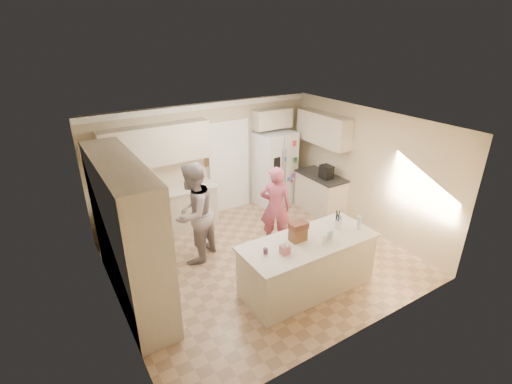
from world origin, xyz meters
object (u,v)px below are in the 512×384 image
coffee_maker (326,172)px  utensil_crock (337,225)px  teen_boy (194,213)px  refrigerator (275,168)px  tissue_box (285,249)px  teen_girl (275,207)px  island_base (307,265)px  dollhouse_body (298,234)px

coffee_maker → utensil_crock: coffee_maker is taller
utensil_crock → teen_boy: bearing=137.3°
refrigerator → tissue_box: (-2.00, -3.18, 0.10)m
refrigerator → teen_girl: refrigerator is taller
island_base → utensil_crock: (0.65, 0.05, 0.56)m
refrigerator → coffee_maker: 1.33m
island_base → tissue_box: bearing=-169.7°
island_base → tissue_box: 0.79m
refrigerator → teen_boy: teen_boy is taller
coffee_maker → tissue_box: size_ratio=2.14×
tissue_box → teen_boy: 2.00m
teen_girl → dollhouse_body: bearing=107.2°
refrigerator → teen_girl: 2.00m
utensil_crock → tissue_box: 1.21m
refrigerator → tissue_box: bearing=-127.7°
island_base → dollhouse_body: (-0.15, 0.10, 0.60)m
utensil_crock → teen_boy: (-1.88, 1.73, -0.04)m
island_base → dollhouse_body: bearing=146.3°
island_base → utensil_crock: size_ratio=14.67×
dollhouse_body → teen_boy: size_ratio=0.14×
refrigerator → utensil_crock: refrigerator is taller
coffee_maker → dollhouse_body: (-2.20, -1.80, -0.03)m
coffee_maker → teen_boy: teen_boy is taller
refrigerator → utensil_crock: 3.14m
tissue_box → teen_girl: teen_girl is taller
coffee_maker → island_base: size_ratio=0.14×
refrigerator → teen_boy: (-2.68, -1.30, 0.06)m
teen_boy → tissue_box: bearing=74.7°
refrigerator → dollhouse_body: size_ratio=6.92×
dollhouse_body → teen_girl: (0.48, 1.32, -0.20)m
refrigerator → island_base: refrigerator is taller
teen_boy → teen_girl: bearing=131.8°
teen_girl → tissue_box: bearing=97.1°
coffee_maker → teen_girl: 1.80m
coffee_maker → teen_boy: bearing=-177.9°
coffee_maker → tissue_box: 3.28m
utensil_crock → tissue_box: bearing=-172.9°
refrigerator → tissue_box: size_ratio=12.86×
dollhouse_body → teen_boy: 2.00m
coffee_maker → dollhouse_body: coffee_maker is taller
dollhouse_body → teen_girl: teen_girl is taller
teen_boy → refrigerator: bearing=170.7°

